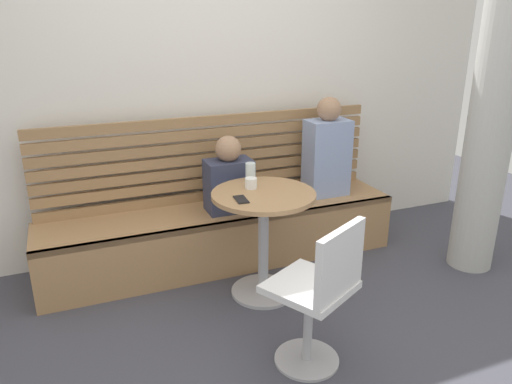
% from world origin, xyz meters
% --- Properties ---
extents(ground, '(8.00, 8.00, 0.00)m').
position_xyz_m(ground, '(0.00, 0.00, 0.00)').
color(ground, '#42424C').
extents(back_wall, '(5.20, 0.10, 2.90)m').
position_xyz_m(back_wall, '(0.00, 1.64, 1.45)').
color(back_wall, silver).
rests_on(back_wall, ground).
extents(concrete_pillar, '(0.32, 0.32, 2.80)m').
position_xyz_m(concrete_pillar, '(1.75, 0.45, 1.40)').
color(concrete_pillar, '#B2B2AD').
rests_on(concrete_pillar, ground).
extents(booth_bench, '(2.70, 0.52, 0.44)m').
position_xyz_m(booth_bench, '(0.00, 1.20, 0.22)').
color(booth_bench, '#A87C51').
rests_on(booth_bench, ground).
extents(booth_backrest, '(2.65, 0.04, 0.67)m').
position_xyz_m(booth_backrest, '(0.00, 1.44, 0.78)').
color(booth_backrest, '#9A7249').
rests_on(booth_backrest, booth_bench).
extents(cafe_table, '(0.68, 0.68, 0.74)m').
position_xyz_m(cafe_table, '(0.10, 0.66, 0.52)').
color(cafe_table, '#ADADB2').
rests_on(cafe_table, ground).
extents(white_chair, '(0.54, 0.54, 0.85)m').
position_xyz_m(white_chair, '(0.08, -0.15, 0.46)').
color(white_chair, '#ADADB2').
rests_on(white_chair, ground).
extents(person_adult, '(0.34, 0.22, 0.79)m').
position_xyz_m(person_adult, '(0.89, 1.21, 0.80)').
color(person_adult, '#8C9EC6').
rests_on(person_adult, booth_bench).
extents(person_child_left, '(0.34, 0.22, 0.57)m').
position_xyz_m(person_child_left, '(0.04, 1.17, 0.69)').
color(person_child_left, '#333851').
rests_on(person_child_left, booth_bench).
extents(cup_glass_tall, '(0.07, 0.07, 0.12)m').
position_xyz_m(cup_glass_tall, '(0.12, 0.94, 0.80)').
color(cup_glass_tall, silver).
rests_on(cup_glass_tall, cafe_table).
extents(cup_ceramic_white, '(0.08, 0.08, 0.07)m').
position_xyz_m(cup_ceramic_white, '(0.06, 0.77, 0.78)').
color(cup_ceramic_white, white).
rests_on(cup_ceramic_white, cafe_table).
extents(phone_on_table, '(0.08, 0.14, 0.01)m').
position_xyz_m(phone_on_table, '(-0.08, 0.58, 0.74)').
color(phone_on_table, black).
rests_on(phone_on_table, cafe_table).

